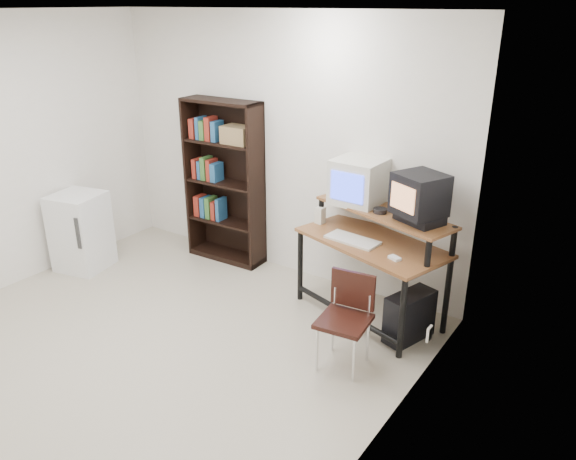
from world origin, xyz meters
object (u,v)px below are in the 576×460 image
Objects in this scene: pc_tower at (409,316)px; school_chair at (347,311)px; crt_monitor at (359,181)px; mini_fridge at (81,231)px; bookshelf at (225,180)px; crt_tv at (420,194)px; computer_desk at (374,244)px.

school_chair is (-0.28, -0.59, 0.24)m from pc_tower.
mini_fridge is (-2.71, -1.03, -0.76)m from crt_monitor.
crt_monitor is 0.26× the size of bookshelf.
crt_monitor is 0.94× the size of crt_tv.
computer_desk is 1.90m from bookshelf.
school_chair is (-0.20, -0.78, -0.77)m from crt_tv.
crt_tv is 1.06× the size of pc_tower.
bookshelf reaches higher than computer_desk.
bookshelf is (-1.87, 0.23, 0.20)m from computer_desk.
crt_monitor reaches higher than pc_tower.
crt_tv is 3.55m from mini_fridge.
crt_tv is at bearing -7.87° from bookshelf.
bookshelf reaches higher than pc_tower.
computer_desk is at bearing -9.40° from bookshelf.
school_chair is 0.91× the size of mini_fridge.
crt_tv is 1.03m from pc_tower.
mini_fridge is (-2.98, -0.84, -0.29)m from computer_desk.
crt_monitor is 0.54× the size of mini_fridge.
bookshelf reaches higher than crt_tv.
computer_desk is 0.83m from school_chair.
bookshelf is at bearing -160.27° from crt_tv.
computer_desk is 0.83× the size of bookshelf.
crt_tv is at bearing -14.16° from crt_monitor.
school_chair is (0.44, -0.96, -0.72)m from crt_monitor.
computer_desk is 0.69m from pc_tower.
crt_monitor is at bearing 160.47° from computer_desk.
pc_tower is at bearing -12.26° from bookshelf.
computer_desk is at bearing 176.05° from pc_tower.
crt_tv reaches higher than school_chair.
crt_monitor is at bearing -170.52° from crt_tv.
school_chair is 3.15m from mini_fridge.
computer_desk is 1.94× the size of school_chair.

